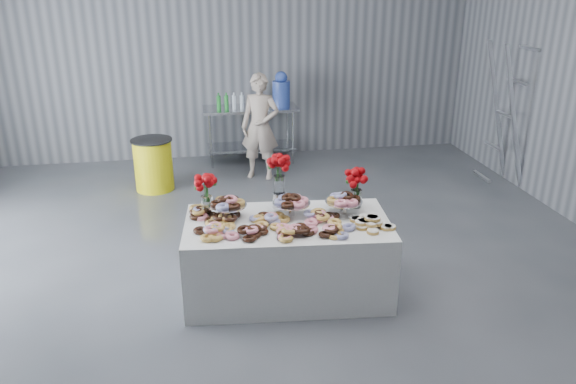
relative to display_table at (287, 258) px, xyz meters
The scene contains 17 objects.
ground 0.43m from the display_table, behind, with size 9.00×9.00×0.00m, color #3B3D43.
room_walls 2.32m from the display_table, behind, with size 8.04×9.04×4.02m.
display_table is the anchor object (origin of this frame).
prep_table 4.11m from the display_table, 88.55° to the left, with size 1.50×0.60×0.90m.
donut_mounds 0.42m from the display_table, 90.00° to the right, with size 1.80×0.80×0.09m, color #E6BC54, non-canonical shape.
cake_stand_left 0.77m from the display_table, 159.68° to the left, with size 0.36×0.36×0.17m.
cake_stand_mid 0.54m from the display_table, 66.50° to the left, with size 0.36×0.36×0.17m.
cake_stand_right 0.77m from the display_table, 10.19° to the left, with size 0.36×0.36×0.17m.
danish_pile 0.88m from the display_table, 16.38° to the right, with size 0.48×0.48×0.11m, color silver, non-canonical shape.
bouquet_left 1.04m from the display_table, 156.50° to the left, with size 0.26×0.26×0.42m.
bouquet_right 1.02m from the display_table, 18.13° to the left, with size 0.26×0.26×0.42m.
bouquet_center 0.83m from the display_table, 93.06° to the left, with size 0.26×0.26×0.57m.
water_jug 4.22m from the display_table, 81.62° to the left, with size 0.28×0.28×0.55m.
drink_bottles 4.06m from the display_table, 93.09° to the left, with size 0.54×0.08×0.27m, color #268C33, non-canonical shape.
person 3.34m from the display_table, 87.20° to the left, with size 0.57×0.37×1.56m, color #CC8C93.
trash_barrel 3.37m from the display_table, 114.52° to the left, with size 0.58×0.58×0.74m.
stepladder 4.35m from the display_table, 34.68° to the left, with size 0.24×0.52×2.07m, color silver, non-canonical shape.
Camera 1 is at (-0.59, -4.67, 2.91)m, focal length 35.00 mm.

